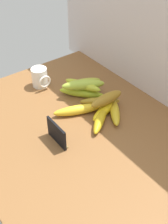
{
  "coord_description": "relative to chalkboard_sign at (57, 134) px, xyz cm",
  "views": [
    {
      "loc": [
        57.26,
        -43.14,
        74.47
      ],
      "look_at": [
        -6.41,
        4.74,
        8.0
      ],
      "focal_mm": 44.22,
      "sensor_mm": 36.0,
      "label": 1
    }
  ],
  "objects": [
    {
      "name": "chalkboard_sign",
      "position": [
        0.0,
        0.0,
        0.0
      ],
      "size": [
        11.0,
        1.8,
        8.4
      ],
      "color": "black",
      "rests_on": "counter_top"
    },
    {
      "name": "banana_0",
      "position": [
        -1.82,
        23.85,
        -1.97
      ],
      "size": [
        8.14,
        16.49,
        3.78
      ],
      "primitive_type": "ellipsoid",
      "rotation": [
        0.0,
        0.0,
        5.0
      ],
      "color": "yellow",
      "rests_on": "counter_top"
    },
    {
      "name": "banana_9",
      "position": [
        -16.4,
        23.81,
        1.99
      ],
      "size": [
        12.6,
        18.04,
        4.34
      ],
      "primitive_type": "ellipsoid",
      "rotation": [
        0.0,
        0.0,
        4.21
      ],
      "color": "#9FB838",
      "rests_on": "banana_5"
    },
    {
      "name": "banana_6",
      "position": [
        -17.98,
        24.33,
        1.75
      ],
      "size": [
        8.92,
        17.15,
        3.85
      ],
      "primitive_type": "ellipsoid",
      "rotation": [
        0.0,
        0.0,
        4.39
      ],
      "color": "#A7B135",
      "rests_on": "banana_5"
    },
    {
      "name": "banana_4",
      "position": [
        -8.19,
        15.09,
        -1.91
      ],
      "size": [
        11.15,
        19.83,
        3.89
      ],
      "primitive_type": "ellipsoid",
      "rotation": [
        0.0,
        0.0,
        1.18
      ],
      "color": "yellow",
      "rests_on": "counter_top"
    },
    {
      "name": "banana_7",
      "position": [
        -16.97,
        23.96,
        1.53
      ],
      "size": [
        16.75,
        10.11,
        3.42
      ],
      "primitive_type": "ellipsoid",
      "rotation": [
        0.0,
        0.0,
        3.57
      ],
      "color": "gold",
      "rests_on": "banana_5"
    },
    {
      "name": "banana_1",
      "position": [
        0.53,
        19.63,
        -2.02
      ],
      "size": [
        14.89,
        17.5,
        3.67
      ],
      "primitive_type": "ellipsoid",
      "rotation": [
        0.0,
        0.0,
        5.38
      ],
      "color": "gold",
      "rests_on": "counter_top"
    },
    {
      "name": "counter_top",
      "position": [
        3.68,
        9.24,
        -5.36
      ],
      "size": [
        110.0,
        76.0,
        3.0
      ],
      "primitive_type": "cube",
      "color": "brown",
      "rests_on": "ground"
    },
    {
      "name": "banana_3",
      "position": [
        -7.24,
        25.59,
        -2.04
      ],
      "size": [
        12.32,
        15.62,
        3.64
      ],
      "primitive_type": "ellipsoid",
      "rotation": [
        0.0,
        0.0,
        0.97
      ],
      "color": "olive",
      "rests_on": "counter_top"
    },
    {
      "name": "banana_8",
      "position": [
        -2.9,
        25.26,
        2.11
      ],
      "size": [
        4.58,
        15.31,
        4.37
      ],
      "primitive_type": "ellipsoid",
      "rotation": [
        0.0,
        0.0,
        4.73
      ],
      "color": "olive",
      "rests_on": "banana_0"
    },
    {
      "name": "banana_2",
      "position": [
        1.51,
        26.05,
        -2.03
      ],
      "size": [
        14.96,
        12.44,
        3.65
      ],
      "primitive_type": "ellipsoid",
      "rotation": [
        0.0,
        0.0,
        2.5
      ],
      "color": "gold",
      "rests_on": "counter_top"
    },
    {
      "name": "coffee_mug",
      "position": [
        -34.51,
        13.19,
        0.49
      ],
      "size": [
        8.59,
        7.09,
        8.68
      ],
      "color": "white",
      "rests_on": "counter_top"
    },
    {
      "name": "banana_5",
      "position": [
        -16.65,
        23.19,
        -2.02
      ],
      "size": [
        17.56,
        15.52,
        3.68
      ],
      "primitive_type": "ellipsoid",
      "rotation": [
        0.0,
        0.0,
        3.84
      ],
      "color": "#A3BE28",
      "rests_on": "counter_top"
    }
  ]
}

